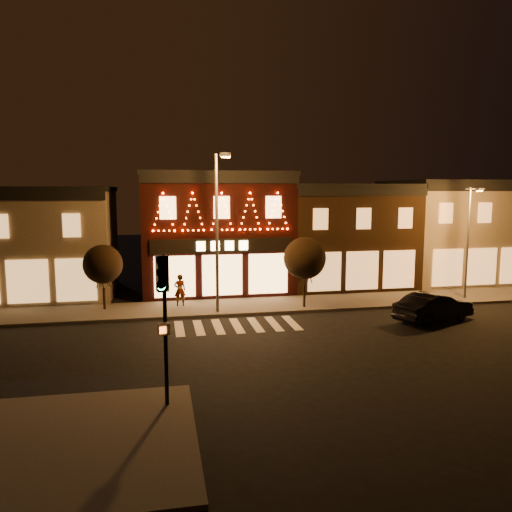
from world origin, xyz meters
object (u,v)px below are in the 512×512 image
object	(u,v)px
dark_sedan	(434,307)
pedestrian	(180,290)
traffic_signal_near	(163,300)
streetlamp_mid	(218,221)

from	to	relation	value
dark_sedan	pedestrian	xyz separation A→B (m)	(-13.40, 5.70, 0.33)
traffic_signal_near	pedestrian	size ratio (longest dim) A/B	2.59
dark_sedan	pedestrian	size ratio (longest dim) A/B	2.46
traffic_signal_near	dark_sedan	size ratio (longest dim) A/B	1.05
streetlamp_mid	dark_sedan	bearing A→B (deg)	-7.52
streetlamp_mid	pedestrian	bearing A→B (deg)	142.82
dark_sedan	pedestrian	bearing A→B (deg)	46.55
streetlamp_mid	dark_sedan	distance (m)	12.70
pedestrian	streetlamp_mid	bearing A→B (deg)	130.91
traffic_signal_near	streetlamp_mid	xyz separation A→B (m)	(3.17, 11.99, 1.73)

